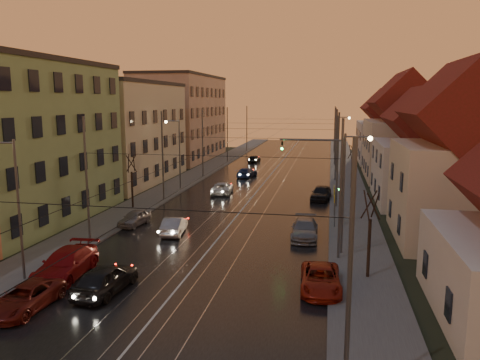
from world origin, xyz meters
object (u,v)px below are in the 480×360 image
Objects in this scene: street_lamp_2 at (177,147)px; parked_right_0 at (321,279)px; driving_car_0 at (106,279)px; parked_right_1 at (305,229)px; street_lamp_3 at (339,138)px; traffic_light_mast at (331,169)px; driving_car_3 at (247,172)px; parked_right_2 at (321,193)px; driving_car_4 at (254,159)px; driving_car_1 at (174,225)px; parked_left_3 at (134,218)px; parked_left_2 at (66,264)px; street_lamp_1 at (349,182)px; street_lamp_0 at (13,196)px; driving_car_2 at (222,188)px; parked_left_1 at (25,298)px.

street_lamp_2 is 31.32m from parked_right_0.
driving_car_0 is at bearing -78.99° from street_lamp_2.
parked_right_1 is at bearing -47.24° from street_lamp_2.
street_lamp_3 is 1.11× the size of traffic_light_mast.
driving_car_0 is 38.69m from driving_car_3.
traffic_light_mast is 14.70m from parked_right_0.
driving_car_3 is 0.95× the size of parked_right_1.
driving_car_4 is at bearing 119.68° from parked_right_2.
driving_car_4 is at bearing 100.12° from parked_right_0.
parked_right_0 is (11.20, -8.82, -0.03)m from driving_car_1.
driving_car_4 is 40.90m from parked_left_3.
street_lamp_3 is 46.00m from parked_left_2.
street_lamp_1 is 32.63m from driving_car_3.
street_lamp_0 is 53.58m from driving_car_4.
driving_car_1 is at bearing -84.97° from driving_car_0.
driving_car_2 is at bearing 111.33° from parked_right_0.
driving_car_3 is 1.03× the size of parked_right_2.
parked_right_1 is (9.09, -26.63, 0.03)m from driving_car_3.
traffic_light_mast reaches higher than parked_left_1.
driving_car_1 reaches higher than driving_car_2.
street_lamp_1 is 19.66m from parked_left_1.
traffic_light_mast is 6.28m from parked_right_1.
parked_right_1 is 1.08× the size of parked_right_2.
driving_car_3 reaches higher than parked_left_3.
driving_car_2 is 1.27× the size of driving_car_4.
driving_car_3 is 1.01× the size of parked_left_1.
parked_right_1 is at bearing -124.31° from driving_car_0.
driving_car_2 reaches higher than parked_left_3.
street_lamp_0 is at bearing 130.81° from parked_left_1.
parked_left_1 reaches higher than parked_left_3.
street_lamp_2 is at bearing 131.52° from parked_right_1.
street_lamp_0 is at bearing -156.28° from street_lamp_1.
parked_left_1 is at bearing -50.69° from street_lamp_0.
parked_left_2 is (-3.31, 1.69, 0.01)m from driving_car_0.
driving_car_4 is 52.72m from parked_right_0.
street_lamp_1 reaches higher than parked_right_1.
traffic_light_mast is 24.40m from parked_left_1.
parked_right_0 is at bearing 110.12° from driving_car_4.
parked_right_2 reaches higher than driving_car_3.
street_lamp_1 is 17.91m from parked_right_2.
parked_left_1 is 14.92m from parked_right_0.
parked_right_0 is (-0.39, -14.15, -3.97)m from traffic_light_mast.
parked_right_1 is at bearing 111.22° from driving_car_4.
driving_car_4 is at bearing 89.41° from parked_left_1.
street_lamp_1 is 1.11× the size of traffic_light_mast.
parked_left_3 is at bearing -167.09° from traffic_light_mast.
parked_left_2 is (-2.51, -52.14, 0.16)m from driving_car_4.
parked_left_2 reaches higher than driving_car_3.
street_lamp_2 is at bearing 102.68° from parked_left_3.
driving_car_0 reaches higher than driving_car_2.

